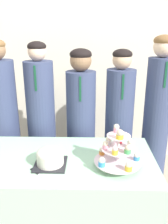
{
  "coord_description": "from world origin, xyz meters",
  "views": [
    {
      "loc": [
        0.16,
        -1.17,
        1.62
      ],
      "look_at": [
        0.12,
        0.4,
        1.08
      ],
      "focal_mm": 38.0,
      "sensor_mm": 36.0,
      "label": 1
    }
  ],
  "objects_px": {
    "cake_knife": "(39,175)",
    "student_0": "(5,126)",
    "student_3": "(119,130)",
    "round_cake": "(50,156)",
    "student_2": "(81,129)",
    "student_4": "(156,123)",
    "student_1": "(42,127)",
    "cupcake_stand": "(118,151)"
  },
  "relations": [
    {
      "from": "student_0",
      "to": "student_4",
      "type": "height_order",
      "value": "student_4"
    },
    {
      "from": "cake_knife",
      "to": "cupcake_stand",
      "type": "height_order",
      "value": "cupcake_stand"
    },
    {
      "from": "cake_knife",
      "to": "student_1",
      "type": "height_order",
      "value": "student_1"
    },
    {
      "from": "round_cake",
      "to": "student_2",
      "type": "xyz_separation_m",
      "value": [
        0.19,
        0.68,
        -0.08
      ]
    },
    {
      "from": "student_1",
      "to": "student_3",
      "type": "distance_m",
      "value": 0.75
    },
    {
      "from": "round_cake",
      "to": "cake_knife",
      "type": "bearing_deg",
      "value": -112.94
    },
    {
      "from": "student_3",
      "to": "round_cake",
      "type": "bearing_deg",
      "value": -129.12
    },
    {
      "from": "cake_knife",
      "to": "student_2",
      "type": "relative_size",
      "value": 0.15
    },
    {
      "from": "student_2",
      "to": "student_3",
      "type": "relative_size",
      "value": 1.0
    },
    {
      "from": "round_cake",
      "to": "student_0",
      "type": "height_order",
      "value": "student_0"
    },
    {
      "from": "round_cake",
      "to": "student_1",
      "type": "distance_m",
      "value": 0.71
    },
    {
      "from": "round_cake",
      "to": "cake_knife",
      "type": "relative_size",
      "value": 0.99
    },
    {
      "from": "round_cake",
      "to": "student_3",
      "type": "height_order",
      "value": "student_3"
    },
    {
      "from": "round_cake",
      "to": "student_3",
      "type": "xyz_separation_m",
      "value": [
        0.56,
        0.68,
        -0.09
      ]
    },
    {
      "from": "round_cake",
      "to": "student_4",
      "type": "distance_m",
      "value": 1.14
    },
    {
      "from": "student_1",
      "to": "cake_knife",
      "type": "bearing_deg",
      "value": -80.06
    },
    {
      "from": "round_cake",
      "to": "student_4",
      "type": "bearing_deg",
      "value": 36.87
    },
    {
      "from": "student_3",
      "to": "student_1",
      "type": "bearing_deg",
      "value": 180.0
    },
    {
      "from": "cake_knife",
      "to": "cupcake_stand",
      "type": "xyz_separation_m",
      "value": [
        0.52,
        0.1,
        0.13
      ]
    },
    {
      "from": "student_0",
      "to": "student_2",
      "type": "bearing_deg",
      "value": -0.0
    },
    {
      "from": "student_2",
      "to": "student_4",
      "type": "bearing_deg",
      "value": -0.0
    },
    {
      "from": "cupcake_stand",
      "to": "student_2",
      "type": "height_order",
      "value": "student_2"
    },
    {
      "from": "cupcake_stand",
      "to": "student_0",
      "type": "height_order",
      "value": "student_0"
    },
    {
      "from": "student_2",
      "to": "student_3",
      "type": "distance_m",
      "value": 0.37
    },
    {
      "from": "round_cake",
      "to": "cupcake_stand",
      "type": "height_order",
      "value": "cupcake_stand"
    },
    {
      "from": "cupcake_stand",
      "to": "student_0",
      "type": "xyz_separation_m",
      "value": [
        -1.03,
        0.7,
        -0.12
      ]
    },
    {
      "from": "student_0",
      "to": "round_cake",
      "type": "bearing_deg",
      "value": -50.65
    },
    {
      "from": "cupcake_stand",
      "to": "student_0",
      "type": "distance_m",
      "value": 1.25
    },
    {
      "from": "round_cake",
      "to": "cake_knife",
      "type": "distance_m",
      "value": 0.15
    },
    {
      "from": "student_3",
      "to": "cupcake_stand",
      "type": "bearing_deg",
      "value": -97.16
    },
    {
      "from": "student_1",
      "to": "student_2",
      "type": "bearing_deg",
      "value": 0.0
    },
    {
      "from": "cupcake_stand",
      "to": "student_1",
      "type": "relative_size",
      "value": 0.21
    },
    {
      "from": "student_1",
      "to": "student_4",
      "type": "xyz_separation_m",
      "value": [
        1.1,
        -0.0,
        0.05
      ]
    },
    {
      "from": "cupcake_stand",
      "to": "student_4",
      "type": "xyz_separation_m",
      "value": [
        0.44,
        0.7,
        -0.08
      ]
    },
    {
      "from": "cupcake_stand",
      "to": "student_0",
      "type": "bearing_deg",
      "value": 145.62
    },
    {
      "from": "student_0",
      "to": "student_2",
      "type": "height_order",
      "value": "student_0"
    },
    {
      "from": "cake_knife",
      "to": "student_4",
      "type": "height_order",
      "value": "student_4"
    },
    {
      "from": "cupcake_stand",
      "to": "student_3",
      "type": "bearing_deg",
      "value": 82.84
    },
    {
      "from": "student_1",
      "to": "round_cake",
      "type": "bearing_deg",
      "value": -74.12
    },
    {
      "from": "round_cake",
      "to": "student_4",
      "type": "xyz_separation_m",
      "value": [
        0.91,
        0.68,
        -0.01
      ]
    },
    {
      "from": "cake_knife",
      "to": "student_0",
      "type": "xyz_separation_m",
      "value": [
        -0.51,
        0.81,
        0.01
      ]
    },
    {
      "from": "cupcake_stand",
      "to": "student_2",
      "type": "relative_size",
      "value": 0.22
    }
  ]
}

